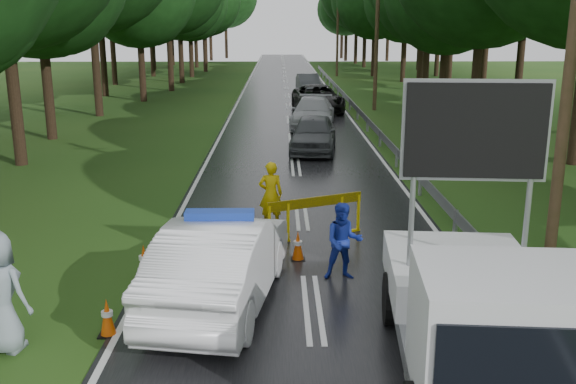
{
  "coord_description": "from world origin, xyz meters",
  "views": [
    {
      "loc": [
        -0.61,
        -10.9,
        5.09
      ],
      "look_at": [
        -0.4,
        3.51,
        1.3
      ],
      "focal_mm": 40.0,
      "sensor_mm": 36.0,
      "label": 1
    }
  ],
  "objects_px": {
    "queue_car_first": "(313,134)",
    "queue_car_fourth": "(308,84)",
    "work_truck": "(483,316)",
    "queue_car_second": "(313,113)",
    "officer": "(271,194)",
    "barrier": "(315,207)",
    "queue_car_third": "(318,98)",
    "civilian": "(344,241)",
    "police_sedan": "(221,262)"
  },
  "relations": [
    {
      "from": "civilian",
      "to": "queue_car_fourth",
      "type": "xyz_separation_m",
      "value": [
        0.91,
        36.24,
        -0.08
      ]
    },
    {
      "from": "work_truck",
      "to": "officer",
      "type": "height_order",
      "value": "work_truck"
    },
    {
      "from": "queue_car_first",
      "to": "queue_car_second",
      "type": "distance_m",
      "value": 6.46
    },
    {
      "from": "civilian",
      "to": "queue_car_second",
      "type": "xyz_separation_m",
      "value": [
        0.41,
        19.98,
        -0.07
      ]
    },
    {
      "from": "police_sedan",
      "to": "queue_car_fourth",
      "type": "xyz_separation_m",
      "value": [
        3.29,
        37.44,
        -0.11
      ]
    },
    {
      "from": "queue_car_first",
      "to": "queue_car_third",
      "type": "relative_size",
      "value": 0.78
    },
    {
      "from": "queue_car_first",
      "to": "queue_car_third",
      "type": "bearing_deg",
      "value": 92.17
    },
    {
      "from": "queue_car_first",
      "to": "queue_car_second",
      "type": "relative_size",
      "value": 0.87
    },
    {
      "from": "work_truck",
      "to": "queue_car_fourth",
      "type": "height_order",
      "value": "work_truck"
    },
    {
      "from": "police_sedan",
      "to": "queue_car_third",
      "type": "distance_m",
      "value": 27.39
    },
    {
      "from": "queue_car_second",
      "to": "officer",
      "type": "bearing_deg",
      "value": -90.09
    },
    {
      "from": "officer",
      "to": "queue_car_first",
      "type": "distance_m",
      "value": 10.08
    },
    {
      "from": "police_sedan",
      "to": "queue_car_second",
      "type": "relative_size",
      "value": 1.03
    },
    {
      "from": "work_truck",
      "to": "queue_car_second",
      "type": "height_order",
      "value": "work_truck"
    },
    {
      "from": "police_sedan",
      "to": "civilian",
      "type": "bearing_deg",
      "value": -144.03
    },
    {
      "from": "queue_car_second",
      "to": "police_sedan",
      "type": "bearing_deg",
      "value": -90.88
    },
    {
      "from": "queue_car_third",
      "to": "barrier",
      "type": "bearing_deg",
      "value": -98.98
    },
    {
      "from": "work_truck",
      "to": "queue_car_first",
      "type": "bearing_deg",
      "value": 99.58
    },
    {
      "from": "barrier",
      "to": "queue_car_first",
      "type": "xyz_separation_m",
      "value": [
        0.53,
        10.94,
        -0.04
      ]
    },
    {
      "from": "queue_car_first",
      "to": "queue_car_fourth",
      "type": "xyz_separation_m",
      "value": [
        0.81,
        22.72,
        -0.03
      ]
    },
    {
      "from": "barrier",
      "to": "queue_car_first",
      "type": "height_order",
      "value": "queue_car_first"
    },
    {
      "from": "officer",
      "to": "queue_car_third",
      "type": "distance_m",
      "value": 22.54
    },
    {
      "from": "queue_car_second",
      "to": "work_truck",
      "type": "bearing_deg",
      "value": -80.7
    },
    {
      "from": "queue_car_second",
      "to": "queue_car_fourth",
      "type": "xyz_separation_m",
      "value": [
        0.5,
        16.26,
        -0.01
      ]
    },
    {
      "from": "barrier",
      "to": "civilian",
      "type": "bearing_deg",
      "value": -104.58
    },
    {
      "from": "work_truck",
      "to": "queue_car_third",
      "type": "relative_size",
      "value": 0.98
    },
    {
      "from": "civilian",
      "to": "police_sedan",
      "type": "bearing_deg",
      "value": -154.4
    },
    {
      "from": "civilian",
      "to": "queue_car_second",
      "type": "height_order",
      "value": "civilian"
    },
    {
      "from": "queue_car_fourth",
      "to": "officer",
      "type": "bearing_deg",
      "value": -98.22
    },
    {
      "from": "queue_car_fourth",
      "to": "civilian",
      "type": "bearing_deg",
      "value": -95.39
    },
    {
      "from": "police_sedan",
      "to": "queue_car_third",
      "type": "relative_size",
      "value": 0.93
    },
    {
      "from": "queue_car_fourth",
      "to": "queue_car_first",
      "type": "bearing_deg",
      "value": -95.99
    },
    {
      "from": "barrier",
      "to": "queue_car_first",
      "type": "distance_m",
      "value": 10.96
    },
    {
      "from": "work_truck",
      "to": "queue_car_third",
      "type": "height_order",
      "value": "work_truck"
    },
    {
      "from": "police_sedan",
      "to": "queue_car_fourth",
      "type": "height_order",
      "value": "police_sedan"
    },
    {
      "from": "officer",
      "to": "queue_car_second",
      "type": "bearing_deg",
      "value": -101.36
    },
    {
      "from": "police_sedan",
      "to": "queue_car_third",
      "type": "bearing_deg",
      "value": -87.9
    },
    {
      "from": "work_truck",
      "to": "barrier",
      "type": "relative_size",
      "value": 2.37
    },
    {
      "from": "officer",
      "to": "civilian",
      "type": "height_order",
      "value": "officer"
    },
    {
      "from": "officer",
      "to": "barrier",
      "type": "bearing_deg",
      "value": 132.91
    },
    {
      "from": "officer",
      "to": "queue_car_third",
      "type": "bearing_deg",
      "value": -101.07
    },
    {
      "from": "officer",
      "to": "queue_car_first",
      "type": "bearing_deg",
      "value": -103.91
    },
    {
      "from": "officer",
      "to": "queue_car_first",
      "type": "height_order",
      "value": "officer"
    },
    {
      "from": "civilian",
      "to": "queue_car_first",
      "type": "xyz_separation_m",
      "value": [
        0.1,
        13.52,
        -0.06
      ]
    },
    {
      "from": "queue_car_first",
      "to": "civilian",
      "type": "bearing_deg",
      "value": -84.12
    },
    {
      "from": "queue_car_first",
      "to": "officer",
      "type": "bearing_deg",
      "value": -92.97
    },
    {
      "from": "officer",
      "to": "civilian",
      "type": "distance_m",
      "value": 3.89
    },
    {
      "from": "barrier",
      "to": "officer",
      "type": "height_order",
      "value": "officer"
    },
    {
      "from": "officer",
      "to": "queue_car_fourth",
      "type": "height_order",
      "value": "officer"
    },
    {
      "from": "police_sedan",
      "to": "queue_car_second",
      "type": "xyz_separation_m",
      "value": [
        2.8,
        21.18,
        -0.1
      ]
    }
  ]
}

